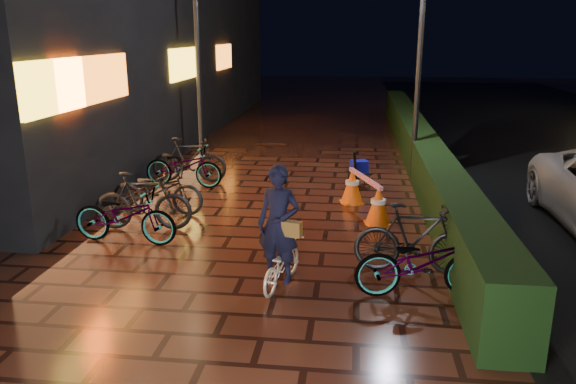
# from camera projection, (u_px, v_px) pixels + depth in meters

# --- Properties ---
(ground) EXTENTS (80.00, 80.00, 0.00)m
(ground) POSITION_uv_depth(u_px,v_px,m) (243.00, 278.00, 8.25)
(ground) COLOR #381911
(ground) RESTS_ON ground
(hedge) EXTENTS (0.70, 20.00, 1.00)m
(hedge) POSITION_uv_depth(u_px,v_px,m) (418.00, 145.00, 15.38)
(hedge) COLOR black
(hedge) RESTS_ON ground
(storefront_block) EXTENTS (12.09, 22.00, 9.00)m
(storefront_block) POSITION_uv_depth(u_px,v_px,m) (32.00, 1.00, 19.09)
(storefront_block) COLOR black
(storefront_block) RESTS_ON ground
(lamp_post_hedge) EXTENTS (0.44, 0.25, 4.79)m
(lamp_post_hedge) POSITION_uv_depth(u_px,v_px,m) (419.00, 70.00, 12.92)
(lamp_post_hedge) COLOR black
(lamp_post_hedge) RESTS_ON ground
(lamp_post_sf) EXTENTS (0.53, 0.19, 5.58)m
(lamp_post_sf) POSITION_uv_depth(u_px,v_px,m) (198.00, 48.00, 15.56)
(lamp_post_sf) COLOR black
(lamp_post_sf) RESTS_ON ground
(cyclist) EXTENTS (0.73, 1.31, 1.77)m
(cyclist) POSITION_uv_depth(u_px,v_px,m) (280.00, 243.00, 7.79)
(cyclist) COLOR white
(cyclist) RESTS_ON ground
(traffic_barrier) EXTENTS (1.03, 1.84, 0.76)m
(traffic_barrier) POSITION_uv_depth(u_px,v_px,m) (364.00, 195.00, 11.12)
(traffic_barrier) COLOR #E7530C
(traffic_barrier) RESTS_ON ground
(cart_assembly) EXTENTS (0.60, 0.65, 0.94)m
(cart_assembly) POSITION_uv_depth(u_px,v_px,m) (359.00, 168.00, 12.86)
(cart_assembly) COLOR black
(cart_assembly) RESTS_ON ground
(parked_bikes_storefront) EXTENTS (2.01, 4.82, 1.08)m
(parked_bikes_storefront) POSITION_uv_depth(u_px,v_px,m) (162.00, 184.00, 11.40)
(parked_bikes_storefront) COLOR black
(parked_bikes_storefront) RESTS_ON ground
(parked_bikes_hedge) EXTENTS (1.92, 1.53, 1.08)m
(parked_bikes_hedge) POSITION_uv_depth(u_px,v_px,m) (419.00, 251.00, 7.89)
(parked_bikes_hedge) COLOR black
(parked_bikes_hedge) RESTS_ON ground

